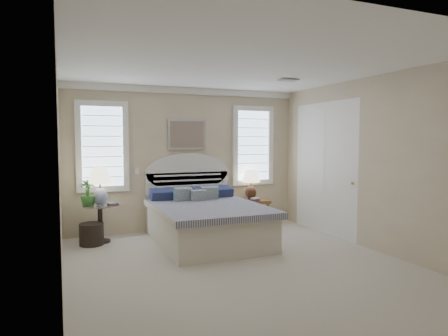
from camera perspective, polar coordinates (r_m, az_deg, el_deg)
floor at (r=5.60m, az=2.46°, el=-13.81°), size 4.50×5.00×0.01m
ceiling at (r=5.42m, az=2.55°, el=14.51°), size 4.50×5.00×0.01m
wall_back at (r=7.68m, az=-5.36°, el=1.29°), size 4.50×0.02×2.70m
wall_left at (r=4.85m, az=-22.40°, el=-0.58°), size 0.02×5.00×2.70m
wall_right at (r=6.61m, az=20.50°, el=0.61°), size 0.02×5.00×2.70m
crown_molding at (r=7.69m, az=-5.34°, el=10.92°), size 4.50×0.08×0.12m
hvac_vent at (r=6.67m, az=9.17°, el=12.30°), size 0.30×0.20×0.02m
switch_plate at (r=7.45m, az=-12.32°, el=-0.41°), size 0.08×0.01×0.12m
window_left at (r=7.35m, az=-16.98°, el=2.96°), size 0.90×0.06×1.60m
window_right at (r=8.17m, az=4.11°, el=3.21°), size 0.90×0.06×1.60m
painting at (r=7.63m, az=-5.30°, el=4.80°), size 0.74×0.04×0.58m
closet_door at (r=7.53m, az=14.15°, el=-0.02°), size 0.02×1.80×2.40m
bed at (r=6.81m, az=-2.72°, el=-7.23°), size 1.72×2.28×1.47m
side_table_left at (r=7.04m, az=-17.26°, el=-7.04°), size 0.56×0.56×0.63m
nightstand_right at (r=7.94m, az=4.49°, el=-5.62°), size 0.50×0.40×0.53m
floor_pot at (r=6.95m, az=-18.39°, el=-8.96°), size 0.48×0.48×0.36m
lamp_left at (r=6.94m, az=-17.29°, el=-1.93°), size 0.45×0.45×0.63m
lamp_right at (r=7.98m, az=3.87°, el=-1.85°), size 0.42×0.42×0.61m
potted_plant at (r=6.94m, az=-18.87°, el=-3.40°), size 0.24×0.24×0.43m
books_left at (r=6.86m, az=-15.56°, el=-5.04°), size 0.19×0.16×0.04m
books_right at (r=7.75m, az=4.46°, el=-4.53°), size 0.21×0.18×0.07m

